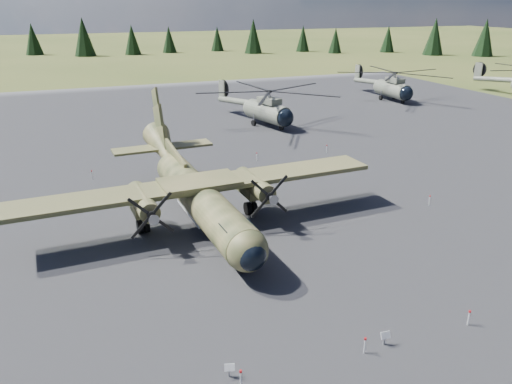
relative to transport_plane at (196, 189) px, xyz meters
name	(u,v)px	position (x,y,z in m)	size (l,w,h in m)	color
ground	(231,238)	(1.39, -3.77, -2.50)	(500.00, 500.00, 0.00)	brown
apron	(195,190)	(1.39, 6.23, -2.50)	(120.00, 120.00, 0.04)	#58585D
transport_plane	(196,189)	(0.00, 0.00, 0.00)	(26.37, 23.95, 8.69)	#363F22
helicopter_near	(267,100)	(15.97, 25.78, 0.84)	(22.61, 23.59, 4.71)	gray
helicopter_mid	(393,80)	(41.62, 35.07, 0.81)	(18.36, 21.66, 4.66)	gray
info_placard_left	(229,369)	(-2.87, -16.56, -2.04)	(0.47, 0.30, 0.69)	gray
info_placard_right	(385,336)	(4.60, -17.10, -2.01)	(0.48, 0.23, 0.73)	gray
barrier_fence	(225,233)	(0.93, -3.84, -1.99)	(33.12, 29.62, 0.85)	silver
treeline	(240,198)	(0.57, -8.16, 2.24)	(291.46, 287.78, 10.98)	black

